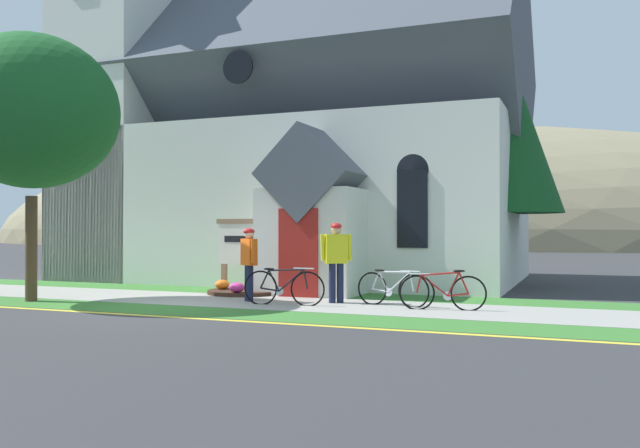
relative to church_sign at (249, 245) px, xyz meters
The scene contains 17 objects.
ground 1.37m from the church_sign, 120.87° to the left, with size 140.00×140.00×0.00m, color #333335.
sidewalk_slab 2.28m from the church_sign, 117.89° to the right, with size 32.00×2.52×0.01m, color #99968E.
grass_verge 3.98m from the church_sign, 103.82° to the right, with size 32.00×1.42×0.01m, color #38722D.
church_lawn 1.55m from the church_sign, 159.88° to the left, with size 24.00×1.56×0.01m, color #38722D.
curb_paint_stripe 4.78m from the church_sign, 101.28° to the right, with size 28.00×0.16×0.01m, color yellow.
church_building 6.13m from the church_sign, 106.51° to the left, with size 14.32×10.03×13.07m.
church_sign is the anchor object (origin of this frame).
flower_bed 1.15m from the church_sign, 85.22° to the right, with size 1.81×1.81×0.34m.
bicycle_orange 4.40m from the church_sign, 18.09° to the right, with size 1.66×0.42×0.78m.
bicycle_white 5.56m from the church_sign, 17.63° to the right, with size 1.70×0.35×0.83m.
bicycle_yellow 2.96m from the church_sign, 47.03° to the right, with size 1.78×0.24×0.82m.
cyclist_in_blue_jersey 1.94m from the church_sign, 61.74° to the right, with size 0.50×0.52×1.63m.
cyclist_in_green_jersey 3.11m from the church_sign, 24.45° to the right, with size 0.61×0.45×1.75m.
roadside_conifer 7.93m from the church_sign, 38.24° to the left, with size 3.47×3.47×7.24m.
yard_deciduous_tree 7.75m from the church_sign, 148.17° to the left, with size 4.14×4.14×5.09m.
verge_sapling 5.85m from the church_sign, 136.35° to the right, with size 3.83×3.83×5.97m.
distant_hill 53.60m from the church_sign, 103.50° to the left, with size 95.76×42.20×23.56m, color #847A5B.
Camera 1 is at (8.21, -11.40, 1.63)m, focal length 37.46 mm.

